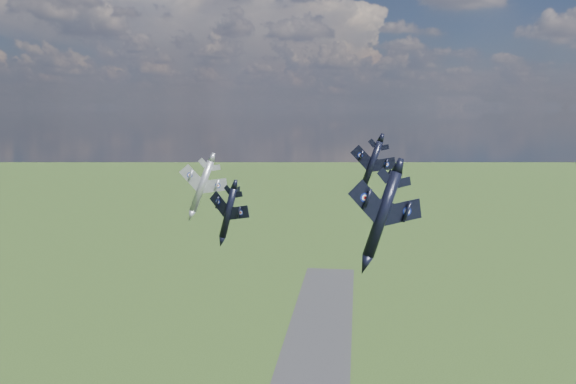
% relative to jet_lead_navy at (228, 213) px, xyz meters
% --- Properties ---
extents(jet_lead_navy, '(13.58, 15.20, 5.06)m').
position_rel_jet_lead_navy_xyz_m(jet_lead_navy, '(0.00, 0.00, 0.00)').
color(jet_lead_navy, black).
extents(jet_right_navy, '(15.23, 17.19, 6.11)m').
position_rel_jet_lead_navy_xyz_m(jet_right_navy, '(24.67, -26.95, 5.43)').
color(jet_right_navy, black).
extents(jet_high_navy, '(10.39, 13.49, 5.53)m').
position_rel_jet_lead_navy_xyz_m(jet_high_navy, '(24.23, 13.60, 7.05)').
color(jet_high_navy, black).
extents(jet_left_silver, '(12.87, 15.69, 6.31)m').
position_rel_jet_lead_navy_xyz_m(jet_left_silver, '(-7.49, 10.30, 3.01)').
color(jet_left_silver, gray).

